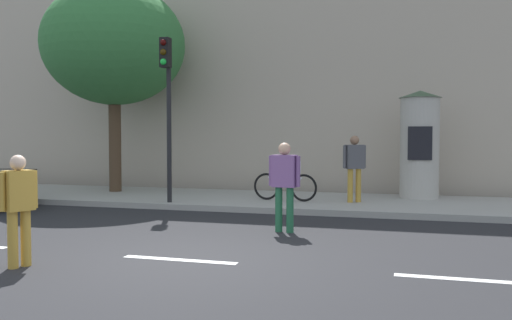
# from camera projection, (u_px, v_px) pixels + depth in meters

# --- Properties ---
(ground_plane) EXTENTS (80.00, 80.00, 0.00)m
(ground_plane) POSITION_uv_depth(u_px,v_px,m) (180.00, 260.00, 7.97)
(ground_plane) COLOR #232326
(sidewalk_curb) EXTENTS (36.00, 4.00, 0.15)m
(sidewalk_curb) POSITION_uv_depth(u_px,v_px,m) (285.00, 201.00, 14.68)
(sidewalk_curb) COLOR #9E9B93
(sidewalk_curb) RESTS_ON ground_plane
(lane_markings) EXTENTS (25.80, 0.16, 0.01)m
(lane_markings) POSITION_uv_depth(u_px,v_px,m) (180.00, 260.00, 7.96)
(lane_markings) COLOR silver
(lane_markings) RESTS_ON ground_plane
(building_backdrop) EXTENTS (36.00, 5.00, 9.14)m
(building_backdrop) POSITION_uv_depth(u_px,v_px,m) (316.00, 61.00, 19.29)
(building_backdrop) COLOR #B7A893
(building_backdrop) RESTS_ON ground_plane
(traffic_light) EXTENTS (0.24, 0.45, 4.19)m
(traffic_light) POSITION_uv_depth(u_px,v_px,m) (167.00, 92.00, 13.61)
(traffic_light) COLOR black
(traffic_light) RESTS_ON sidewalk_curb
(poster_column) EXTENTS (1.15, 1.15, 2.97)m
(poster_column) POSITION_uv_depth(u_px,v_px,m) (420.00, 144.00, 14.72)
(poster_column) COLOR #B2ADA3
(poster_column) RESTS_ON sidewalk_curb
(street_tree) EXTENTS (4.36, 4.36, 6.39)m
(street_tree) POSITION_uv_depth(u_px,v_px,m) (114.00, 45.00, 16.46)
(street_tree) COLOR #4C3826
(street_tree) RESTS_ON sidewalk_curb
(pedestrian_with_backpack) EXTENTS (0.64, 0.30, 1.73)m
(pedestrian_with_backpack) POSITION_uv_depth(u_px,v_px,m) (284.00, 179.00, 10.27)
(pedestrian_with_backpack) COLOR #1E5938
(pedestrian_with_backpack) RESTS_ON ground_plane
(pedestrian_in_red_top) EXTENTS (0.37, 0.53, 1.58)m
(pedestrian_in_red_top) POSITION_uv_depth(u_px,v_px,m) (19.00, 203.00, 7.49)
(pedestrian_in_red_top) COLOR #B78C33
(pedestrian_in_red_top) RESTS_ON ground_plane
(pedestrian_tallest) EXTENTS (0.56, 0.44, 1.72)m
(pedestrian_tallest) POSITION_uv_depth(u_px,v_px,m) (354.00, 163.00, 13.80)
(pedestrian_tallest) COLOR #B78C33
(pedestrian_tallest) RESTS_ON sidewalk_curb
(bicycle_leaning) EXTENTS (1.77, 0.25, 1.09)m
(bicycle_leaning) POSITION_uv_depth(u_px,v_px,m) (285.00, 186.00, 14.17)
(bicycle_leaning) COLOR black
(bicycle_leaning) RESTS_ON sidewalk_curb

